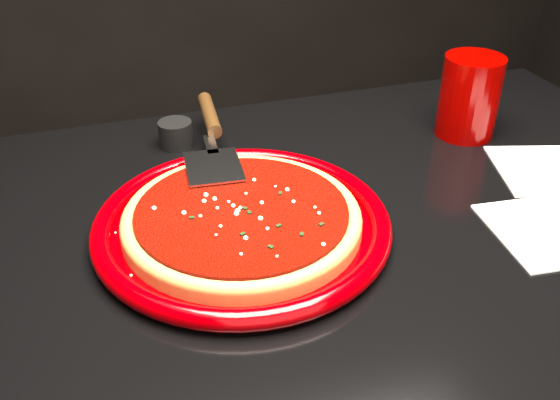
% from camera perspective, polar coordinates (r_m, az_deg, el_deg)
% --- Properties ---
extents(plate, '(0.47, 0.47, 0.03)m').
position_cam_1_polar(plate, '(0.79, -3.48, -2.22)').
color(plate, '#720002').
rests_on(plate, table).
extents(pizza_crust, '(0.38, 0.38, 0.01)m').
position_cam_1_polar(pizza_crust, '(0.78, -3.49, -1.97)').
color(pizza_crust, olive).
rests_on(pizza_crust, plate).
extents(pizza_crust_rim, '(0.38, 0.38, 0.02)m').
position_cam_1_polar(pizza_crust_rim, '(0.78, -3.51, -1.51)').
color(pizza_crust_rim, olive).
rests_on(pizza_crust_rim, plate).
extents(pizza_sauce, '(0.34, 0.34, 0.01)m').
position_cam_1_polar(pizza_sauce, '(0.78, -3.52, -1.18)').
color(pizza_sauce, '#650801').
rests_on(pizza_sauce, plate).
extents(parmesan_dusting, '(0.26, 0.26, 0.01)m').
position_cam_1_polar(parmesan_dusting, '(0.77, -3.54, -0.72)').
color(parmesan_dusting, '#FAF0C5').
rests_on(parmesan_dusting, plate).
extents(basil_flecks, '(0.24, 0.24, 0.00)m').
position_cam_1_polar(basil_flecks, '(0.77, -3.54, -0.79)').
color(basil_flecks, black).
rests_on(basil_flecks, plate).
extents(pizza_server, '(0.12, 0.33, 0.02)m').
position_cam_1_polar(pizza_server, '(0.93, -6.18, 5.88)').
color(pizza_server, silver).
rests_on(pizza_server, plate).
extents(cup, '(0.11, 0.11, 0.13)m').
position_cam_1_polar(cup, '(1.05, 16.92, 9.03)').
color(cup, '#780100').
rests_on(cup, table).
extents(napkin_a, '(0.16, 0.16, 0.00)m').
position_cam_1_polar(napkin_a, '(0.87, 23.61, -2.56)').
color(napkin_a, silver).
rests_on(napkin_a, table).
extents(napkin_b, '(0.18, 0.18, 0.00)m').
position_cam_1_polar(napkin_b, '(1.01, 23.06, 2.54)').
color(napkin_b, silver).
rests_on(napkin_b, table).
extents(ramekin, '(0.06, 0.06, 0.04)m').
position_cam_1_polar(ramekin, '(1.00, -9.52, 5.99)').
color(ramekin, black).
rests_on(ramekin, table).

